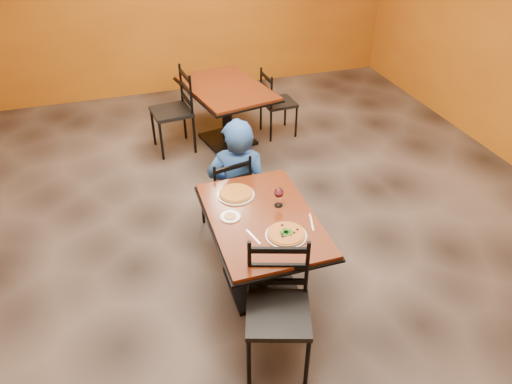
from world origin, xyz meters
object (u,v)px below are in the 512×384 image
object	(u,v)px
chair_main_near	(278,315)
chair_main_far	(225,191)
pizza_far	(236,193)
wine_glass	(279,196)
diner	(238,175)
plate_far	(236,195)
table_main	(262,236)
chair_second_right	(279,103)
plate_main	(286,235)
table_second	(227,101)
side_plate	(230,217)
chair_second_left	(171,112)
pizza_main	(286,234)

from	to	relation	value
chair_main_near	chair_main_far	world-z (taller)	chair_main_near
pizza_far	wine_glass	world-z (taller)	wine_glass
diner	plate_far	xyz separation A→B (m)	(-0.17, -0.54, 0.17)
diner	pizza_far	distance (m)	0.60
table_main	diner	xyz separation A→B (m)	(0.05, 0.89, 0.03)
diner	wine_glass	world-z (taller)	diner
chair_second_right	plate_main	world-z (taller)	chair_second_right
table_second	chair_main_far	distance (m)	1.81
table_main	chair_main_near	bearing A→B (deg)	-99.88
chair_main_far	wine_glass	size ratio (longest dim) A/B	4.77
table_main	wine_glass	size ratio (longest dim) A/B	6.83
plate_far	side_plate	world-z (taller)	same
chair_second_right	plate_main	xyz separation A→B (m)	(-1.00, -2.89, 0.32)
plate_main	plate_far	xyz separation A→B (m)	(-0.21, 0.62, 0.00)
chair_main_far	plate_far	size ratio (longest dim) A/B	2.77
diner	pizza_far	world-z (taller)	diner
chair_second_left	pizza_main	distance (m)	2.93
pizza_far	wine_glass	bearing A→B (deg)	-40.27
chair_second_right	pizza_main	xyz separation A→B (m)	(-1.00, -2.89, 0.33)
pizza_main	wine_glass	distance (m)	0.39
chair_main_near	pizza_far	size ratio (longest dim) A/B	3.45
pizza_main	plate_far	distance (m)	0.65
plate_main	pizza_main	xyz separation A→B (m)	(0.00, 0.00, 0.02)
chair_second_left	plate_far	size ratio (longest dim) A/B	3.26
table_second	side_plate	size ratio (longest dim) A/B	9.15
chair_main_far	chair_second_right	world-z (taller)	chair_second_right
plate_far	wine_glass	world-z (taller)	wine_glass
diner	chair_second_right	bearing A→B (deg)	-103.84
diner	pizza_main	bearing A→B (deg)	109.33
chair_second_right	wine_glass	bearing A→B (deg)	156.83
chair_second_right	chair_main_far	bearing A→B (deg)	143.07
diner	table_second	bearing A→B (deg)	-84.07
diner	side_plate	distance (m)	0.89
chair_second_left	plate_far	distance (m)	2.29
chair_main_far	plate_main	bearing A→B (deg)	87.52
chair_second_left	pizza_main	size ratio (longest dim) A/B	3.55
table_main	chair_main_near	size ratio (longest dim) A/B	1.27
pizza_main	side_plate	distance (m)	0.48
table_main	chair_second_right	bearing A→B (deg)	67.37
chair_main_near	diner	world-z (taller)	diner
chair_main_far	side_plate	xyz separation A→B (m)	(-0.16, -0.81, 0.33)
wine_glass	chair_main_near	bearing A→B (deg)	-109.55
pizza_main	wine_glass	size ratio (longest dim) A/B	1.58
chair_second_left	wine_glass	distance (m)	2.58
chair_second_left	wine_glass	world-z (taller)	chair_second_left
table_second	plate_main	xyz separation A→B (m)	(-0.30, -2.89, 0.19)
plate_far	chair_main_near	bearing A→B (deg)	-90.68
chair_main_near	plate_main	xyz separation A→B (m)	(0.22, 0.47, 0.27)
chair_main_far	side_plate	distance (m)	0.89
plate_far	wine_glass	distance (m)	0.39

